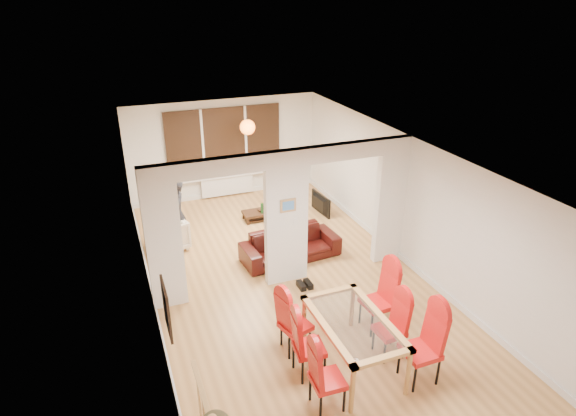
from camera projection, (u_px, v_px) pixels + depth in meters
floor at (286, 279)px, 9.29m from camera, size 5.00×9.00×0.01m
room_walls at (286, 218)px, 8.75m from camera, size 5.00×9.00×2.60m
divider_wall at (286, 218)px, 8.75m from camera, size 5.00×0.18×2.60m
bay_window_blinds at (224, 142)px, 12.44m from camera, size 3.00×0.08×1.80m
radiator at (227, 186)px, 12.90m from camera, size 1.40×0.08×0.50m
pendant_light at (248, 127)px, 11.30m from camera, size 0.36×0.36×0.36m
wall_poster at (166, 309)px, 5.78m from camera, size 0.04×0.52×0.67m
pillar_photo at (288, 205)px, 8.55m from camera, size 0.30×0.03×0.25m
dining_table at (352, 343)px, 7.02m from camera, size 0.95×1.69×0.79m
dining_chair_la at (328, 376)px, 6.25m from camera, size 0.44×0.44×1.05m
dining_chair_lb at (309, 344)px, 6.81m from camera, size 0.47×0.47×1.06m
dining_chair_lc at (296, 321)px, 7.27m from camera, size 0.51×0.51×1.05m
dining_chair_ra at (421, 346)px, 6.68m from camera, size 0.47×0.47×1.17m
dining_chair_rb at (390, 327)px, 7.18m from camera, size 0.43×0.43×1.01m
dining_chair_rc at (377, 299)px, 7.73m from camera, size 0.49×0.49×1.14m
sofa at (290, 245)px, 9.91m from camera, size 2.08×0.95×0.59m
armchair at (167, 235)px, 10.23m from camera, size 0.89×0.91×0.68m
person at (178, 214)px, 10.17m from camera, size 0.58×0.40×1.54m
television at (318, 204)px, 11.92m from camera, size 0.87×0.18×0.50m
coffee_table at (262, 215)px, 11.68m from camera, size 1.01×0.74×0.21m
bottle at (262, 208)px, 11.47m from camera, size 0.07×0.07×0.28m
bowl at (262, 210)px, 11.65m from camera, size 0.20×0.20×0.05m
shoes at (305, 285)px, 9.01m from camera, size 0.25×0.27×0.10m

